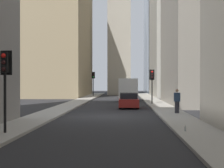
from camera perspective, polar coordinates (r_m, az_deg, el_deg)
ground_plane at (r=22.14m, az=-0.43°, el=-5.87°), size 135.00×135.00×0.00m
sidewalk_right at (r=22.81m, az=-11.84°, el=-5.51°), size 90.00×2.20×0.14m
sidewalk_left at (r=22.36m, az=11.22°, el=-5.63°), size 90.00×2.20×0.14m
building_left_far at (r=55.78m, az=12.55°, el=12.67°), size 15.90×10.50×28.67m
building_right_far at (r=55.66m, az=-9.81°, el=9.67°), size 18.83×10.00×22.92m
church_spire at (r=63.14m, az=1.33°, el=14.76°), size 4.81×4.81×34.74m
delivery_truck at (r=39.71m, az=2.91°, el=-1.04°), size 6.46×2.25×2.84m
sedan_red at (r=29.37m, az=3.05°, el=-3.05°), size 4.30×1.78×1.42m
traffic_light_foreground at (r=14.77m, az=-18.81°, el=2.04°), size 0.43×0.52×3.67m
traffic_light_midblock at (r=33.50m, az=7.26°, el=0.98°), size 0.43×0.52×3.61m
traffic_light_far_junction at (r=52.34m, az=-3.41°, el=1.05°), size 0.43×0.52×3.99m
pedestrian at (r=23.40m, az=11.69°, el=-2.85°), size 0.26×0.44×1.75m
discarded_bottle at (r=14.92m, az=13.11°, el=-7.90°), size 0.07×0.07×0.27m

